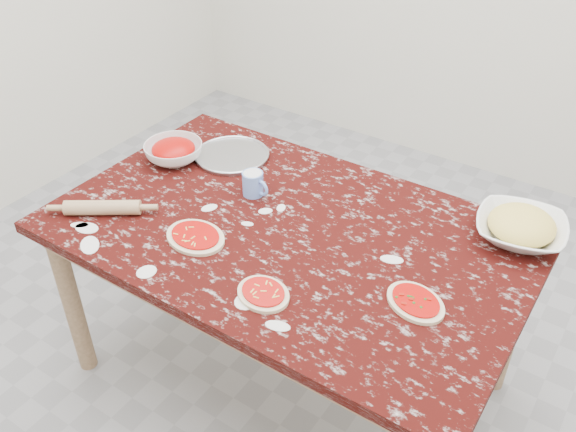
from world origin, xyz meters
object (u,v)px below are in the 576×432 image
Objects in this scene: cheese_bowl at (520,230)px; flour_mug at (254,184)px; pizza_tray at (232,156)px; worktable at (288,247)px; sauce_bowl at (174,152)px; rolling_pin at (103,208)px.

cheese_bowl is 2.52× the size of flour_mug.
cheese_bowl is at bearing 5.47° from pizza_tray.
sauce_bowl is at bearing 168.83° from worktable.
pizza_tray is at bearing 76.71° from rolling_pin.
sauce_bowl is at bearing 176.90° from flour_mug.
flour_mug reaches higher than rolling_pin.
worktable is 5.47× the size of pizza_tray.
pizza_tray is 0.29m from flour_mug.
sauce_bowl is 0.87× the size of rolling_pin.
worktable is at bearing -11.17° from sauce_bowl.
sauce_bowl is at bearing 96.01° from rolling_pin.
rolling_pin is at bearing -132.98° from flour_mug.
worktable is 6.09× the size of rolling_pin.
sauce_bowl reaches higher than pizza_tray.
flour_mug is (-0.89, -0.28, 0.01)m from cheese_bowl.
sauce_bowl and cheese_bowl have the same top height.
sauce_bowl is (-0.63, 0.12, 0.12)m from worktable.
rolling_pin reaches higher than pizza_tray.
worktable is 6.97× the size of sauce_bowl.
cheese_bowl is at bearing 11.06° from sauce_bowl.
pizza_tray is at bearing -174.53° from cheese_bowl.
pizza_tray is 1.27× the size of sauce_bowl.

